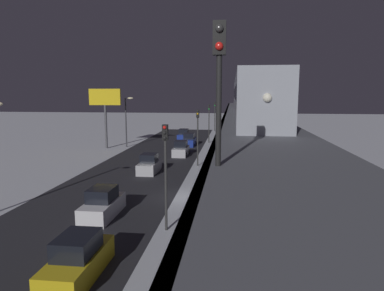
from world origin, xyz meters
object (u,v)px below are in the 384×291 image
(traffic_light_mid, at_px, (198,129))
(traffic_light_distant, at_px, (215,112))
(sedan_blue, at_px, (184,136))
(traffic_light_near, at_px, (165,162))
(sedan_yellow, at_px, (78,260))
(commercial_billboard, at_px, (105,103))
(sedan_blue_2, at_px, (189,141))
(subway_train, at_px, (249,97))
(sedan_white, at_px, (103,205))
(sedan_silver_2, at_px, (149,165))
(sedan_silver, at_px, (181,149))
(traffic_light_far, at_px, (209,118))
(rail_signal, at_px, (219,69))

(traffic_light_mid, xyz_separation_m, traffic_light_distant, (0.00, -37.70, 0.00))
(sedan_blue, relative_size, traffic_light_near, 0.66)
(sedan_yellow, relative_size, sedan_blue, 1.05)
(sedan_yellow, bearing_deg, commercial_billboard, 108.71)
(sedan_blue_2, xyz_separation_m, commercial_billboard, (12.09, 4.15, 6.03))
(subway_train, distance_m, traffic_light_mid, 7.28)
(subway_train, distance_m, sedan_white, 18.68)
(sedan_silver_2, height_order, sedan_blue_2, same)
(subway_train, relative_size, sedan_silver, 8.54)
(sedan_yellow, bearing_deg, traffic_light_mid, 83.27)
(sedan_silver_2, relative_size, sedan_blue_2, 0.91)
(sedan_blue, relative_size, sedan_silver_2, 1.06)
(traffic_light_mid, height_order, traffic_light_distant, same)
(traffic_light_near, bearing_deg, traffic_light_far, -90.00)
(subway_train, distance_m, sedan_yellow, 24.20)
(traffic_light_mid, height_order, commercial_billboard, commercial_billboard)
(sedan_silver_2, xyz_separation_m, traffic_light_mid, (-4.70, -3.92, 3.40))
(sedan_yellow, bearing_deg, traffic_light_distant, 87.33)
(subway_train, height_order, sedan_white, subway_train)
(traffic_light_near, bearing_deg, sedan_silver_2, -72.52)
(traffic_light_far, relative_size, commercial_billboard, 0.72)
(subway_train, relative_size, sedan_blue_2, 8.35)
(sedan_silver, distance_m, commercial_billboard, 14.30)
(sedan_silver_2, distance_m, traffic_light_distant, 42.02)
(rail_signal, bearing_deg, sedan_white, -54.85)
(traffic_light_near, distance_m, commercial_billboard, 33.60)
(sedan_blue, bearing_deg, sedan_silver_2, -90.00)
(sedan_white, bearing_deg, sedan_blue, 90.00)
(traffic_light_mid, bearing_deg, sedan_white, 74.52)
(rail_signal, height_order, sedan_blue_2, rail_signal)
(sedan_white, bearing_deg, sedan_blue_2, 86.80)
(traffic_light_near, height_order, traffic_light_mid, same)
(traffic_light_near, distance_m, traffic_light_distant, 56.54)
(traffic_light_distant, distance_m, commercial_billboard, 30.63)
(traffic_light_mid, bearing_deg, sedan_silver, -65.78)
(sedan_silver, xyz_separation_m, traffic_light_distant, (-2.90, -31.25, 3.41))
(rail_signal, xyz_separation_m, sedan_yellow, (6.36, -3.98, -8.04))
(sedan_white, xyz_separation_m, commercial_billboard, (10.29, -28.08, 6.03))
(rail_signal, xyz_separation_m, commercial_billboard, (18.45, -39.67, -2.01))
(traffic_light_distant, bearing_deg, sedan_silver, 84.70)
(sedan_yellow, xyz_separation_m, sedan_white, (1.80, -7.61, 0.00))
(traffic_light_distant, bearing_deg, subway_train, 97.69)
(sedan_silver_2, xyz_separation_m, sedan_blue_2, (-1.80, -19.19, 0.00))
(commercial_billboard, bearing_deg, traffic_light_near, 116.57)
(sedan_silver, bearing_deg, traffic_light_near, -83.46)
(sedan_silver, relative_size, sedan_blue, 1.02)
(sedan_blue, bearing_deg, subway_train, -67.59)
(rail_signal, relative_size, sedan_blue_2, 0.91)
(sedan_silver_2, relative_size, traffic_light_distant, 0.63)
(sedan_blue_2, xyz_separation_m, traffic_light_mid, (-2.90, 15.27, 3.40))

